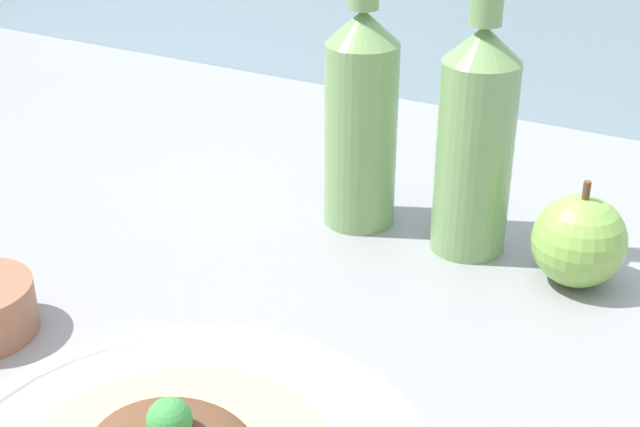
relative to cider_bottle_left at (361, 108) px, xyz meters
The scene contains 4 objects.
ground_plane 25.92cm from the cider_bottle_left, 66.25° to the right, with size 180.00×110.00×4.00cm, color gray.
cider_bottle_left is the anchor object (origin of this frame).
cider_bottle_right 10.18cm from the cider_bottle_left, ahead, with size 6.23×6.23×28.16cm.
apple 20.79cm from the cider_bottle_left, ahead, with size 7.29×7.29×8.68cm.
Camera 1 is at (21.86, -42.97, 36.48)cm, focal length 50.00 mm.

